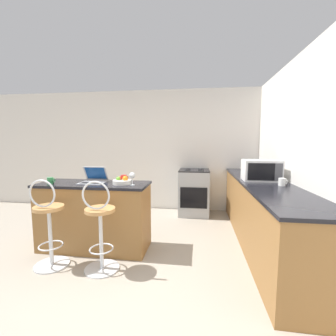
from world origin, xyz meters
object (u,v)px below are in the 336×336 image
object	(u,v)px
laptop	(94,179)
mug_red	(124,178)
mug_white	(282,182)
stove_range	(194,192)
wine_glass_tall	(132,176)
toaster	(255,170)
fruit_bowl	(122,181)
microwave	(261,170)
bar_stool_far	(100,228)
bar_stool_near	(49,225)
mug_green	(51,181)

from	to	relation	value
laptop	mug_red	world-z (taller)	laptop
mug_white	stove_range	bearing A→B (deg)	126.40
laptop	stove_range	size ratio (longest dim) A/B	0.35
stove_range	wine_glass_tall	xyz separation A→B (m)	(-0.77, -1.77, 0.58)
toaster	mug_white	xyz separation A→B (m)	(0.13, -0.91, -0.04)
mug_red	wine_glass_tall	distance (m)	0.30
fruit_bowl	mug_white	xyz separation A→B (m)	(2.07, 0.16, 0.01)
laptop	mug_white	world-z (taller)	laptop
microwave	toaster	xyz separation A→B (m)	(0.03, 0.53, -0.06)
wine_glass_tall	microwave	bearing A→B (deg)	18.70
bar_stool_far	microwave	distance (m)	2.33
toaster	fruit_bowl	world-z (taller)	toaster
laptop	toaster	xyz separation A→B (m)	(2.37, 1.01, 0.03)
stove_range	fruit_bowl	bearing A→B (deg)	-118.28
laptop	microwave	xyz separation A→B (m)	(2.34, 0.48, 0.09)
bar_stool_far	stove_range	world-z (taller)	bar_stool_far
fruit_bowl	microwave	bearing A→B (deg)	15.91
bar_stool_far	mug_red	distance (m)	0.82
microwave	wine_glass_tall	bearing A→B (deg)	-161.30
bar_stool_near	microwave	bearing A→B (deg)	21.52
bar_stool_far	mug_white	distance (m)	2.31
fruit_bowl	mug_white	distance (m)	2.08
bar_stool_near	wine_glass_tall	xyz separation A→B (m)	(0.89, 0.45, 0.54)
microwave	fruit_bowl	size ratio (longest dim) A/B	2.08
wine_glass_tall	toaster	bearing A→B (deg)	32.09
laptop	mug_green	distance (m)	0.55
fruit_bowl	mug_red	bearing A→B (deg)	100.25
toaster	mug_white	world-z (taller)	toaster
toaster	wine_glass_tall	bearing A→B (deg)	-147.91
bar_stool_near	mug_white	distance (m)	2.92
mug_red	mug_green	xyz separation A→B (m)	(-0.92, -0.29, -0.01)
mug_red	mug_green	world-z (taller)	mug_red
fruit_bowl	toaster	bearing A→B (deg)	28.88
bar_stool_far	laptop	bearing A→B (deg)	120.73
toaster	fruit_bowl	bearing A→B (deg)	-151.12
toaster	mug_green	world-z (taller)	toaster
toaster	mug_white	distance (m)	0.92
mug_white	mug_green	xyz separation A→B (m)	(-3.02, -0.27, -0.01)
toaster	bar_stool_near	bearing A→B (deg)	-149.62
mug_white	fruit_bowl	bearing A→B (deg)	-175.50
toaster	bar_stool_far	bearing A→B (deg)	-142.43
bar_stool_far	fruit_bowl	world-z (taller)	bar_stool_far
bar_stool_near	wine_glass_tall	size ratio (longest dim) A/B	6.41
laptop	toaster	bearing A→B (deg)	23.07
toaster	fruit_bowl	xyz separation A→B (m)	(-1.94, -1.07, -0.05)
fruit_bowl	mug_red	size ratio (longest dim) A/B	2.50
toaster	mug_red	world-z (taller)	toaster
laptop	microwave	distance (m)	2.39
toaster	stove_range	bearing A→B (deg)	147.72
stove_range	wine_glass_tall	size ratio (longest dim) A/B	5.61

